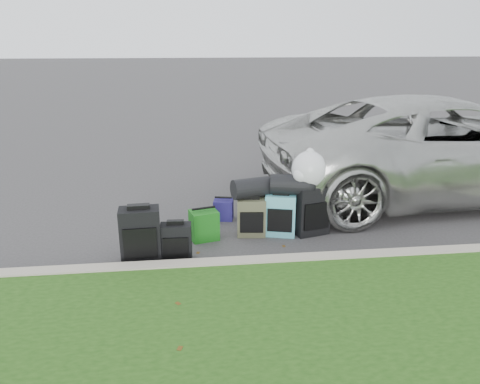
{
  "coord_description": "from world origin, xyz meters",
  "views": [
    {
      "loc": [
        -0.79,
        -5.72,
        2.51
      ],
      "look_at": [
        -0.1,
        0.2,
        0.55
      ],
      "focal_mm": 35.0,
      "sensor_mm": 36.0,
      "label": 1
    }
  ],
  "objects": [
    {
      "name": "suitcase_large_black_right",
      "position": [
        0.83,
        -0.02,
        0.33
      ],
      "size": [
        0.49,
        0.37,
        0.66
      ],
      "primitive_type": "cube",
      "rotation": [
        0.0,
        0.0,
        0.26
      ],
      "color": "black",
      "rests_on": "ground"
    },
    {
      "name": "suitcase_olive",
      "position": [
        0.03,
        0.01,
        0.26
      ],
      "size": [
        0.4,
        0.27,
        0.51
      ],
      "primitive_type": "cube",
      "rotation": [
        0.0,
        0.0,
        -0.11
      ],
      "color": "#3A3B28",
      "rests_on": "ground"
    },
    {
      "name": "suv",
      "position": [
        3.39,
        1.36,
        0.82
      ],
      "size": [
        6.06,
        3.09,
        1.64
      ],
      "primitive_type": "imported",
      "rotation": [
        0.0,
        0.0,
        1.63
      ],
      "color": "#B7B7B2",
      "rests_on": "ground"
    },
    {
      "name": "suitcase_large_black_left",
      "position": [
        -1.36,
        -0.61,
        0.33
      ],
      "size": [
        0.47,
        0.3,
        0.66
      ],
      "primitive_type": "cube",
      "rotation": [
        0.0,
        0.0,
        0.06
      ],
      "color": "black",
      "rests_on": "ground"
    },
    {
      "name": "tote_green",
      "position": [
        -0.6,
        -0.04,
        0.19
      ],
      "size": [
        0.4,
        0.35,
        0.39
      ],
      "primitive_type": "cube",
      "rotation": [
        0.0,
        0.0,
        0.26
      ],
      "color": "#176316",
      "rests_on": "ground"
    },
    {
      "name": "duffel_left",
      "position": [
        0.03,
        0.06,
        0.65
      ],
      "size": [
        0.55,
        0.39,
        0.27
      ],
      "primitive_type": "cylinder",
      "rotation": [
        0.0,
        1.57,
        0.26
      ],
      "color": "black",
      "rests_on": "suitcase_olive"
    },
    {
      "name": "suitcase_teal",
      "position": [
        0.42,
        -0.02,
        0.28
      ],
      "size": [
        0.44,
        0.33,
        0.57
      ],
      "primitive_type": "cube",
      "rotation": [
        0.0,
        0.0,
        -0.26
      ],
      "color": "teal",
      "rests_on": "ground"
    },
    {
      "name": "ground",
      "position": [
        0.0,
        0.0,
        0.0
      ],
      "size": [
        120.0,
        120.0,
        0.0
      ],
      "primitive_type": "plane",
      "color": "#383535",
      "rests_on": "ground"
    },
    {
      "name": "trash_bag",
      "position": [
        0.78,
        0.01,
        0.89
      ],
      "size": [
        0.46,
        0.46,
        0.46
      ],
      "primitive_type": "sphere",
      "color": "silver",
      "rests_on": "suitcase_large_black_right"
    },
    {
      "name": "duffel_right",
      "position": [
        0.52,
        -0.01,
        0.7
      ],
      "size": [
        0.52,
        0.37,
        0.26
      ],
      "primitive_type": "cylinder",
      "rotation": [
        0.0,
        1.57,
        -0.26
      ],
      "color": "black",
      "rests_on": "suitcase_teal"
    },
    {
      "name": "curb",
      "position": [
        0.0,
        -1.0,
        0.07
      ],
      "size": [
        120.0,
        0.18,
        0.15
      ],
      "primitive_type": "cube",
      "color": "#9E937F",
      "rests_on": "ground"
    },
    {
      "name": "tote_navy",
      "position": [
        -0.29,
        0.63,
        0.15
      ],
      "size": [
        0.31,
        0.27,
        0.29
      ],
      "primitive_type": "cube",
      "rotation": [
        0.0,
        0.0,
        -0.2
      ],
      "color": "navy",
      "rests_on": "ground"
    },
    {
      "name": "suitcase_small_black",
      "position": [
        -0.95,
        -0.61,
        0.22
      ],
      "size": [
        0.37,
        0.22,
        0.45
      ],
      "primitive_type": "cube",
      "rotation": [
        0.0,
        0.0,
        -0.05
      ],
      "color": "black",
      "rests_on": "ground"
    }
  ]
}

